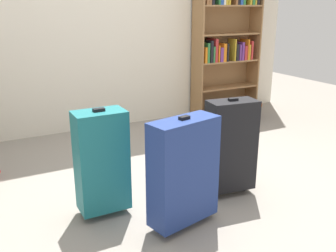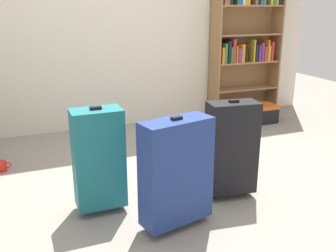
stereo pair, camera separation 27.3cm
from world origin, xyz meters
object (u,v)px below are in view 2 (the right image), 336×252
suitcase_navy_blue (176,172)px  bookshelf (245,40)px  mug (2,166)px  suitcase_teal (99,158)px  storage_box (259,113)px  suitcase_black (231,148)px

suitcase_navy_blue → bookshelf: bearing=49.4°
mug → suitcase_navy_blue: 1.79m
bookshelf → suitcase_teal: bookshelf is taller
mug → storage_box: 2.99m
storage_box → suitcase_navy_blue: 2.61m
bookshelf → suitcase_navy_blue: bearing=-130.6°
suitcase_black → suitcase_teal: size_ratio=0.99×
suitcase_black → storage_box: bearing=49.2°
mug → suitcase_navy_blue: bearing=-51.9°
suitcase_navy_blue → suitcase_teal: (-0.41, 0.39, 0.00)m
mug → suitcase_navy_blue: suitcase_navy_blue is taller
storage_box → suitcase_navy_blue: (-1.88, -1.79, 0.27)m
bookshelf → suitcase_navy_blue: (-1.89, -2.20, -0.59)m
mug → suitcase_black: size_ratio=0.16×
bookshelf → suitcase_black: 2.45m
bookshelf → suitcase_black: bearing=-124.3°
bookshelf → suitcase_navy_blue: bookshelf is taller
mug → suitcase_black: 2.02m
bookshelf → suitcase_black: bookshelf is taller
suitcase_navy_blue → suitcase_black: (0.55, 0.24, 0.00)m
bookshelf → suitcase_teal: size_ratio=2.26×
suitcase_black → suitcase_teal: 0.97m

